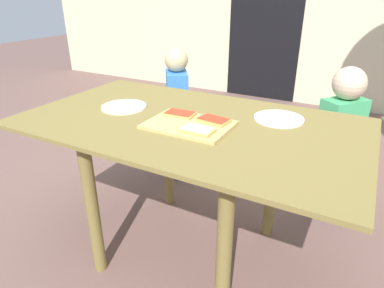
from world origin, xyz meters
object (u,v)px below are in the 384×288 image
object	(u,v)px
pizza_slice_far_right	(213,120)
child_right	(339,133)
cutting_board	(189,125)
child_left	(177,108)
dining_table	(189,144)
pizza_slice_far_left	(180,114)
pizza_slice_near_right	(197,130)
plate_white_right	(279,119)
plate_white_left	(124,107)

from	to	relation	value
pizza_slice_far_right	child_right	bearing A→B (deg)	56.34
cutting_board	child_left	bearing A→B (deg)	124.11
dining_table	pizza_slice_far_left	bearing A→B (deg)	168.96
dining_table	child_left	size ratio (longest dim) A/B	1.64
pizza_slice_near_right	child_left	xyz separation A→B (m)	(-0.59, 0.82, -0.24)
child_right	cutting_board	bearing A→B (deg)	-125.60
plate_white_right	child_right	xyz separation A→B (m)	(0.24, 0.52, -0.22)
pizza_slice_far_left	pizza_slice_near_right	bearing A→B (deg)	-40.08
pizza_slice_near_right	pizza_slice_far_left	bearing A→B (deg)	139.92
cutting_board	pizza_slice_far_right	size ratio (longest dim) A/B	2.42
plate_white_right	plate_white_left	xyz separation A→B (m)	(-0.74, -0.20, 0.00)
dining_table	cutting_board	xyz separation A→B (m)	(0.03, -0.06, 0.13)
dining_table	pizza_slice_far_right	distance (m)	0.18
pizza_slice_near_right	child_right	bearing A→B (deg)	60.19
child_left	plate_white_left	bearing A→B (deg)	-81.95
pizza_slice_near_right	child_right	size ratio (longest dim) A/B	0.15
dining_table	child_right	world-z (taller)	child_right
pizza_slice_far_right	child_right	xyz separation A→B (m)	(0.48, 0.72, -0.24)
plate_white_left	plate_white_right	bearing A→B (deg)	15.47
child_right	plate_white_left	bearing A→B (deg)	-143.48
dining_table	child_left	world-z (taller)	child_left
pizza_slice_near_right	plate_white_left	bearing A→B (deg)	164.77
pizza_slice_near_right	plate_white_right	world-z (taller)	pizza_slice_near_right
pizza_slice_far_left	child_left	world-z (taller)	child_left
child_left	child_right	bearing A→B (deg)	1.98
pizza_slice_far_left	child_right	world-z (taller)	child_right
plate_white_left	child_right	size ratio (longest dim) A/B	0.25
dining_table	pizza_slice_far_left	world-z (taller)	pizza_slice_far_left
pizza_slice_far_right	child_left	bearing A→B (deg)	131.05
child_left	pizza_slice_far_right	bearing A→B (deg)	-48.95
plate_white_right	plate_white_left	world-z (taller)	same
cutting_board	plate_white_left	bearing A→B (deg)	170.99
child_right	pizza_slice_near_right	bearing A→B (deg)	-119.81
dining_table	pizza_slice_near_right	distance (m)	0.22
child_right	plate_white_right	bearing A→B (deg)	-114.79
pizza_slice_near_right	cutting_board	bearing A→B (deg)	137.96
pizza_slice_far_right	plate_white_left	world-z (taller)	pizza_slice_far_right
pizza_slice_near_right	plate_white_left	xyz separation A→B (m)	(-0.49, 0.13, -0.02)
child_right	dining_table	bearing A→B (deg)	-129.22
child_left	plate_white_right	bearing A→B (deg)	-30.05
plate_white_left	pizza_slice_near_right	bearing A→B (deg)	-15.23
pizza_slice_far_right	pizza_slice_near_right	distance (m)	0.14
plate_white_right	child_right	world-z (taller)	child_right
pizza_slice_near_right	plate_white_right	size ratio (longest dim) A/B	0.62
pizza_slice_far_left	plate_white_right	world-z (taller)	pizza_slice_far_left
pizza_slice_far_right	plate_white_right	world-z (taller)	pizza_slice_far_right
dining_table	plate_white_right	distance (m)	0.44
pizza_slice_far_right	child_left	world-z (taller)	child_left
pizza_slice_far_left	plate_white_left	bearing A→B (deg)	-179.46
cutting_board	child_left	xyz separation A→B (m)	(-0.51, 0.76, -0.23)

